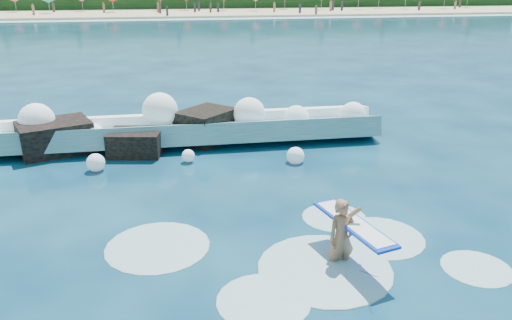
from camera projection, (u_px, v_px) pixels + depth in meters
name	position (u px, v px, depth m)	size (l,w,h in m)	color
ground	(212.00, 233.00, 12.87)	(200.00, 200.00, 0.00)	#07243D
beach	(173.00, 13.00, 84.90)	(140.00, 20.00, 0.40)	tan
wet_band	(174.00, 19.00, 74.79)	(140.00, 5.00, 0.08)	silver
breaking_wave	(178.00, 131.00, 19.68)	(15.88, 2.57, 1.37)	teal
rock_cluster	(127.00, 136.00, 19.11)	(8.55, 3.42, 1.47)	black
surfer_with_board	(344.00, 235.00, 11.35)	(1.28, 3.04, 1.90)	#956145
wave_spray	(169.00, 121.00, 19.33)	(14.98, 4.21, 2.06)	white
surf_foam	(298.00, 256.00, 11.82)	(9.28, 5.26, 0.16)	silver
beach_umbrellas	(172.00, 0.00, 86.20)	(113.97, 6.36, 0.50)	red
beachgoers	(133.00, 9.00, 80.09)	(104.38, 12.83, 1.90)	#3F332D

